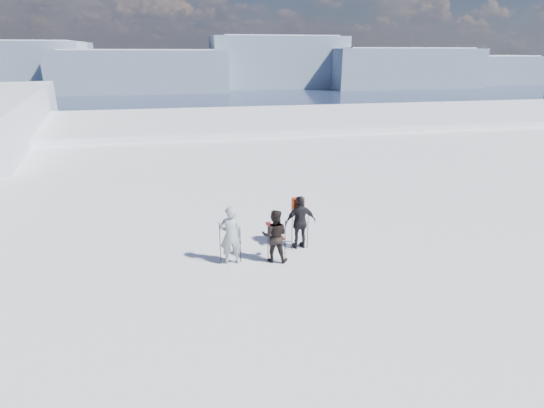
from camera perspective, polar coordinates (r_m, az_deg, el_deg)
The scene contains 8 objects.
lake_basin at distance 41.38m, azimuth -4.96°, elevation 1.91°, with size 820.00×820.00×71.62m.
far_mountain_range at distance 465.39m, azimuth -7.90°, elevation 17.89°, with size 770.00×110.00×53.00m.
skier_grey at distance 12.80m, azimuth -5.58°, elevation -4.22°, with size 0.67×0.44×1.84m, color #979FA5.
skier_dark at distance 12.92m, azimuth 0.36°, elevation -4.30°, with size 0.81×0.63×1.67m, color black.
skier_pack at distance 13.79m, azimuth 3.83°, elevation -2.47°, with size 1.05×0.44×1.79m, color black.
backpack at distance 13.61m, azimuth 3.58°, elevation 2.50°, with size 0.38×0.22×0.56m, color red.
ski_poles at distance 13.17m, azimuth -0.33°, elevation -4.75°, with size 2.92×0.81×1.37m.
skis_loose at distance 15.36m, azimuth 0.29°, elevation -3.61°, with size 0.39×1.70×0.03m.
Camera 1 is at (-4.47, -9.16, 6.09)m, focal length 28.00 mm.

